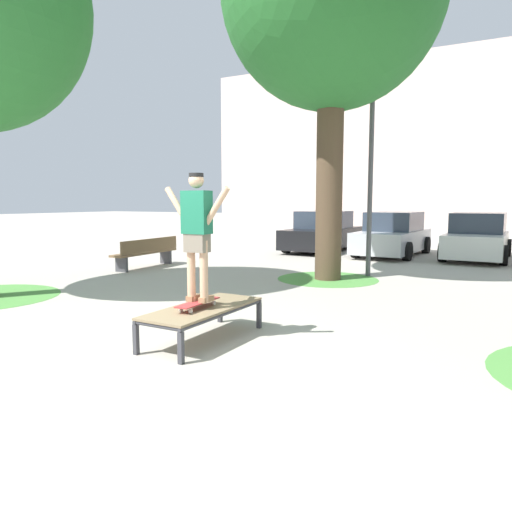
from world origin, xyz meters
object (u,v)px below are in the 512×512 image
Objects in this scene: car_silver at (393,235)px; car_white at (477,238)px; park_bench at (146,252)px; light_post at (372,121)px; car_black at (323,233)px; skater at (197,228)px; skateboard at (198,303)px; skate_box at (203,310)px.

car_silver is 2.67m from car_white.
light_post is (5.93, 1.50, 3.38)m from park_bench.
car_black is at bearing -179.94° from car_white.
car_silver is (2.66, -0.22, 0.00)m from car_black.
car_silver is at bearing 90.41° from skater.
skater is 7.13m from light_post.
skateboard is 0.19× the size of car_black.
skateboard is at bearing -91.31° from skate_box.
car_black is (-2.74, 11.96, -0.84)m from skater.
car_silver is 0.74× the size of light_post.
skater is (-0.00, 0.00, 0.99)m from skateboard.
car_black is 2.67m from car_silver.
skate_box is 0.45× the size of car_black.
light_post is (0.52, -5.00, 3.13)m from car_silver.
car_white is 1.75× the size of park_bench.
car_silver is (-0.09, 11.63, 0.28)m from skate_box.
car_silver is (-0.08, 11.74, -0.84)m from skater.
light_post is (3.18, -5.22, 3.13)m from car_black.
skateboard is 11.74m from car_silver.
skateboard reaches higher than skate_box.
skate_box is at bearing -76.94° from car_black.
car_white reaches higher than skate_box.
skate_box is 0.33× the size of light_post.
skateboard is 12.27m from car_black.
park_bench is (-8.06, -6.73, -0.24)m from car_white.
skateboard is 0.48× the size of skater.
car_white is at bearing 77.87° from skater.
light_post reaches higher than skate_box.
car_silver is at bearing -4.73° from car_black.
skater is 0.29× the size of light_post.
skater is 0.70× the size of park_bench.
skate_box is 12.16m from car_black.
park_bench is (-5.49, 5.23, -1.08)m from skater.
skater is 7.66m from park_bench.
car_black is at bearing 67.80° from park_bench.
skater is at bearing -91.35° from skate_box.
car_white reaches higher than skateboard.
park_bench reaches higher than skate_box.
car_white is at bearing 4.85° from car_silver.
car_black is at bearing 103.06° from skate_box.
car_white is (2.57, 11.85, 0.28)m from skate_box.
skater is at bearing -43.62° from park_bench.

